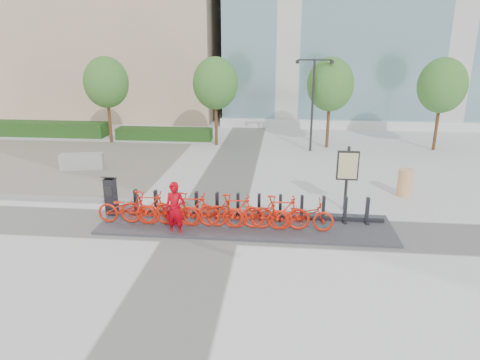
# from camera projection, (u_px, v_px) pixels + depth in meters

# --- Properties ---
(ground) EXTENTS (120.00, 120.00, 0.00)m
(ground) POSITION_uv_depth(u_px,v_px,m) (205.00, 228.00, 14.06)
(ground) COLOR silver
(gravel_patch) EXTENTS (14.00, 14.00, 0.00)m
(gravel_patch) POSITION_uv_depth(u_px,v_px,m) (36.00, 163.00, 21.67)
(gravel_patch) COLOR slate
(gravel_patch) RESTS_ON ground
(hedge_a) EXTENTS (10.00, 1.40, 0.90)m
(hedge_a) POSITION_uv_depth(u_px,v_px,m) (32.00, 128.00, 28.08)
(hedge_a) COLOR #174013
(hedge_a) RESTS_ON ground
(hedge_b) EXTENTS (6.00, 1.20, 0.70)m
(hedge_b) POSITION_uv_depth(u_px,v_px,m) (164.00, 134.00, 26.95)
(hedge_b) COLOR #174013
(hedge_b) RESTS_ON ground
(tree_0) EXTENTS (2.60, 2.60, 5.10)m
(tree_0) POSITION_uv_depth(u_px,v_px,m) (106.00, 83.00, 25.12)
(tree_0) COLOR #54321C
(tree_0) RESTS_ON ground
(tree_1) EXTENTS (2.60, 2.60, 5.10)m
(tree_1) POSITION_uv_depth(u_px,v_px,m) (215.00, 84.00, 24.48)
(tree_1) COLOR #54321C
(tree_1) RESTS_ON ground
(tree_2) EXTENTS (2.60, 2.60, 5.10)m
(tree_2) POSITION_uv_depth(u_px,v_px,m) (330.00, 85.00, 23.85)
(tree_2) COLOR #54321C
(tree_2) RESTS_ON ground
(tree_3) EXTENTS (2.60, 2.60, 5.10)m
(tree_3) POSITION_uv_depth(u_px,v_px,m) (442.00, 86.00, 23.26)
(tree_3) COLOR #54321C
(tree_3) RESTS_ON ground
(streetlamp) EXTENTS (2.00, 0.20, 5.00)m
(streetlamp) POSITION_uv_depth(u_px,v_px,m) (313.00, 95.00, 23.14)
(streetlamp) COLOR black
(streetlamp) RESTS_ON ground
(dock_pad) EXTENTS (9.60, 2.40, 0.08)m
(dock_pad) POSITION_uv_depth(u_px,v_px,m) (245.00, 224.00, 14.21)
(dock_pad) COLOR #3B3B42
(dock_pad) RESTS_ON ground
(dock_rail_posts) EXTENTS (8.02, 0.50, 0.85)m
(dock_rail_posts) POSITION_uv_depth(u_px,v_px,m) (248.00, 206.00, 14.51)
(dock_rail_posts) COLOR black
(dock_rail_posts) RESTS_ON dock_pad
(bike_0) EXTENTS (1.96, 0.68, 1.03)m
(bike_0) POSITION_uv_depth(u_px,v_px,m) (127.00, 208.00, 14.09)
(bike_0) COLOR red
(bike_0) RESTS_ON dock_pad
(bike_1) EXTENTS (1.90, 0.54, 1.14)m
(bike_1) POSITION_uv_depth(u_px,v_px,m) (148.00, 208.00, 14.00)
(bike_1) COLOR red
(bike_1) RESTS_ON dock_pad
(bike_2) EXTENTS (1.96, 0.68, 1.03)m
(bike_2) POSITION_uv_depth(u_px,v_px,m) (169.00, 210.00, 13.94)
(bike_2) COLOR red
(bike_2) RESTS_ON dock_pad
(bike_3) EXTENTS (1.90, 0.54, 1.14)m
(bike_3) POSITION_uv_depth(u_px,v_px,m) (191.00, 209.00, 13.86)
(bike_3) COLOR red
(bike_3) RESTS_ON dock_pad
(bike_4) EXTENTS (1.96, 0.68, 1.03)m
(bike_4) POSITION_uv_depth(u_px,v_px,m) (213.00, 212.00, 13.80)
(bike_4) COLOR red
(bike_4) RESTS_ON dock_pad
(bike_5) EXTENTS (1.90, 0.54, 1.14)m
(bike_5) POSITION_uv_depth(u_px,v_px,m) (235.00, 211.00, 13.72)
(bike_5) COLOR red
(bike_5) RESTS_ON dock_pad
(bike_6) EXTENTS (1.96, 0.68, 1.03)m
(bike_6) POSITION_uv_depth(u_px,v_px,m) (257.00, 213.00, 13.66)
(bike_6) COLOR red
(bike_6) RESTS_ON dock_pad
(bike_7) EXTENTS (1.90, 0.54, 1.14)m
(bike_7) POSITION_uv_depth(u_px,v_px,m) (280.00, 213.00, 13.58)
(bike_7) COLOR red
(bike_7) RESTS_ON dock_pad
(bike_8) EXTENTS (1.96, 0.68, 1.03)m
(bike_8) POSITION_uv_depth(u_px,v_px,m) (303.00, 215.00, 13.52)
(bike_8) COLOR red
(bike_8) RESTS_ON dock_pad
(kiosk) EXTENTS (0.44, 0.37, 1.42)m
(kiosk) POSITION_uv_depth(u_px,v_px,m) (111.00, 196.00, 14.77)
(kiosk) COLOR black
(kiosk) RESTS_ON dock_pad
(worker_red) EXTENTS (0.68, 0.50, 1.74)m
(worker_red) POSITION_uv_depth(u_px,v_px,m) (175.00, 209.00, 13.25)
(worker_red) COLOR #AF000D
(worker_red) RESTS_ON ground
(construction_barrel) EXTENTS (0.75, 0.75, 1.09)m
(construction_barrel) POSITION_uv_depth(u_px,v_px,m) (405.00, 183.00, 16.83)
(construction_barrel) COLOR orange
(construction_barrel) RESTS_ON ground
(jersey_barrier) EXTENTS (2.07, 0.99, 0.77)m
(jersey_barrier) POSITION_uv_depth(u_px,v_px,m) (82.00, 161.00, 20.47)
(jersey_barrier) COLOR #A1A1A1
(jersey_barrier) RESTS_ON ground
(map_sign) EXTENTS (0.77, 0.14, 2.34)m
(map_sign) POSITION_uv_depth(u_px,v_px,m) (348.00, 168.00, 15.17)
(map_sign) COLOR black
(map_sign) RESTS_ON ground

